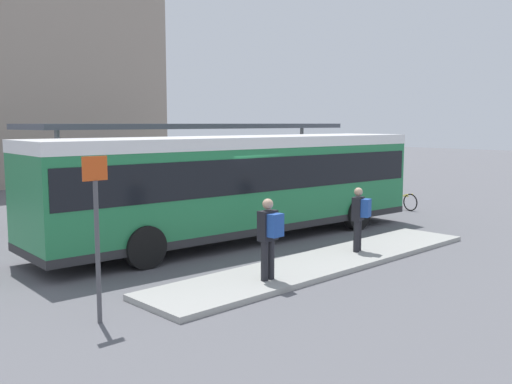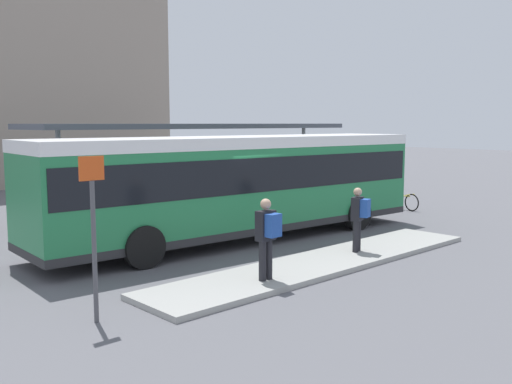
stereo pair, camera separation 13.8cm
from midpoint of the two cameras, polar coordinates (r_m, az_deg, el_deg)
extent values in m
plane|color=#5B5B60|center=(16.46, -1.29, -4.78)|extent=(120.00, 120.00, 0.00)
cube|color=#9E9E99|center=(13.69, 7.19, -6.99)|extent=(9.84, 1.80, 0.12)
cube|color=#237A47|center=(16.21, -1.31, 0.96)|extent=(12.19, 3.18, 2.61)
cube|color=white|center=(16.13, -1.32, 5.04)|extent=(12.22, 3.20, 0.30)
cube|color=black|center=(16.18, -1.31, 2.06)|extent=(11.96, 3.19, 0.91)
cube|color=black|center=(20.45, 12.04, 2.92)|extent=(0.22, 2.23, 1.00)
cube|color=#28282B|center=(16.38, -1.30, -3.24)|extent=(12.20, 3.19, 0.20)
cylinder|color=black|center=(19.68, 5.16, -1.39)|extent=(1.02, 0.34, 1.01)
cylinder|color=black|center=(18.13, 10.34, -2.19)|extent=(1.02, 0.34, 1.01)
cylinder|color=black|center=(15.42, -15.04, -3.90)|extent=(1.02, 0.34, 1.01)
cylinder|color=black|center=(13.38, -10.85, -5.42)|extent=(1.02, 0.34, 1.01)
cylinder|color=#232328|center=(14.51, 10.21, -4.41)|extent=(0.15, 0.15, 0.79)
cylinder|color=#232328|center=(14.68, 10.42, -4.28)|extent=(0.15, 0.15, 0.79)
cube|color=black|center=(14.48, 10.37, -1.66)|extent=(0.44, 0.33, 0.59)
cube|color=#234CA3|center=(14.42, 11.14, -1.60)|extent=(0.34, 0.28, 0.45)
sphere|color=tan|center=(14.42, 10.41, 0.01)|extent=(0.21, 0.21, 0.21)
cylinder|color=#232328|center=(11.73, 0.99, -6.91)|extent=(0.15, 0.15, 0.83)
cylinder|color=#232328|center=(11.87, 1.61, -6.75)|extent=(0.15, 0.15, 0.83)
cube|color=black|center=(11.65, 1.31, -3.38)|extent=(0.42, 0.24, 0.62)
cube|color=#234CA3|center=(11.50, 2.09, -3.35)|extent=(0.32, 0.22, 0.47)
sphere|color=tan|center=(11.58, 1.32, -1.21)|extent=(0.22, 0.22, 0.22)
torus|color=black|center=(22.50, 15.48, -1.02)|extent=(0.14, 0.67, 0.67)
torus|color=black|center=(23.07, 13.75, -0.78)|extent=(0.14, 0.67, 0.67)
cylinder|color=gold|center=(22.76, 14.62, -0.36)|extent=(0.13, 0.70, 0.04)
cylinder|color=gold|center=(22.87, 14.31, -0.45)|extent=(0.04, 0.04, 0.33)
cube|color=black|center=(22.85, 14.32, -0.05)|extent=(0.09, 0.19, 0.04)
cylinder|color=gold|center=(22.52, 15.33, -0.26)|extent=(0.48, 0.10, 0.03)
torus|color=black|center=(22.84, 14.01, -0.86)|extent=(0.12, 0.68, 0.68)
torus|color=black|center=(23.41, 12.28, -0.62)|extent=(0.12, 0.68, 0.68)
cylinder|color=black|center=(23.10, 13.15, -0.20)|extent=(0.11, 0.71, 0.04)
cylinder|color=black|center=(23.21, 12.83, -0.29)|extent=(0.04, 0.04, 0.33)
cube|color=black|center=(23.19, 12.85, 0.11)|extent=(0.09, 0.19, 0.04)
cylinder|color=black|center=(22.86, 13.85, -0.09)|extent=(0.48, 0.08, 0.03)
torus|color=black|center=(23.34, 12.96, -0.59)|extent=(0.11, 0.74, 0.74)
torus|color=black|center=(23.97, 11.10, -0.35)|extent=(0.11, 0.74, 0.74)
cylinder|color=orange|center=(23.63, 12.04, 0.11)|extent=(0.10, 0.78, 0.04)
cylinder|color=orange|center=(23.75, 11.70, 0.01)|extent=(0.04, 0.04, 0.36)
cube|color=black|center=(23.73, 11.71, 0.44)|extent=(0.09, 0.19, 0.04)
cylinder|color=orange|center=(23.37, 12.79, 0.23)|extent=(0.48, 0.07, 0.03)
torus|color=black|center=(24.44, 10.06, -0.28)|extent=(0.09, 0.66, 0.66)
torus|color=black|center=(23.87, 11.68, -0.48)|extent=(0.09, 0.66, 0.66)
cylinder|color=#2847AD|center=(24.13, 10.87, 0.13)|extent=(0.08, 0.69, 0.04)
cylinder|color=#2847AD|center=(24.03, 11.16, -0.04)|extent=(0.04, 0.04, 0.32)
cube|color=black|center=(24.01, 11.17, 0.34)|extent=(0.08, 0.18, 0.04)
cylinder|color=#2847AD|center=(24.35, 10.24, 0.38)|extent=(0.48, 0.07, 0.03)
cube|color=#4C515B|center=(21.84, -5.17, 6.59)|extent=(13.44, 2.76, 0.18)
cylinder|color=gray|center=(18.94, -18.83, 1.18)|extent=(0.16, 0.16, 3.13)
cylinder|color=gray|center=(25.83, 4.91, 2.95)|extent=(0.16, 0.16, 3.13)
cylinder|color=slate|center=(21.46, 2.97, -1.38)|extent=(0.73, 0.73, 0.49)
sphere|color=#235B28|center=(21.38, 2.98, 0.11)|extent=(0.84, 0.84, 0.84)
cylinder|color=#4C4C51|center=(9.86, -15.48, -5.84)|extent=(0.08, 0.08, 2.40)
cube|color=#D84C19|center=(9.66, -15.74, 2.29)|extent=(0.44, 0.03, 0.40)
camera|label=1|loc=(0.07, -89.76, 0.03)|focal=40.00mm
camera|label=2|loc=(0.07, 90.24, -0.03)|focal=40.00mm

